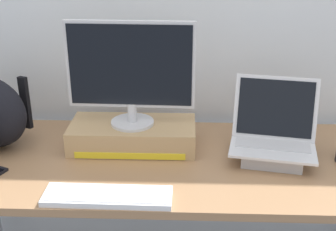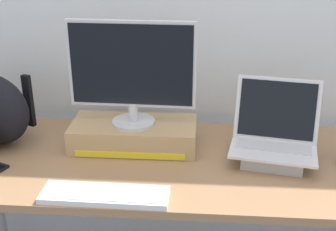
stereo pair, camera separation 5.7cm
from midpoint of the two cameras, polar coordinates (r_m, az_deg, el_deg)
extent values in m
cube|color=#99704C|center=(1.72, 0.96, -6.00)|extent=(1.87, 0.70, 0.03)
cube|color=tan|center=(1.79, -3.49, -2.45)|extent=(0.50, 0.24, 0.10)
cube|color=yellow|center=(1.70, -3.99, -5.15)|extent=(0.43, 0.00, 0.02)
cylinder|color=silver|center=(1.77, -3.53, -0.82)|extent=(0.17, 0.17, 0.01)
cylinder|color=silver|center=(1.75, -3.57, 0.48)|extent=(0.04, 0.04, 0.08)
cube|color=silver|center=(1.69, -3.73, 6.56)|extent=(0.49, 0.03, 0.34)
cube|color=black|center=(1.68, -3.79, 6.45)|extent=(0.47, 0.02, 0.31)
cube|color=#ADADB2|center=(1.74, 14.23, -4.94)|extent=(0.25, 0.24, 0.05)
cube|color=silver|center=(1.72, 14.33, -4.01)|extent=(0.35, 0.30, 0.01)
cube|color=#B7B7BC|center=(1.74, 14.37, -3.55)|extent=(0.30, 0.18, 0.00)
cube|color=silver|center=(1.75, 14.78, 0.75)|extent=(0.33, 0.14, 0.24)
cube|color=black|center=(1.75, 14.79, 0.74)|extent=(0.29, 0.12, 0.21)
cube|color=white|center=(1.49, -7.02, -10.14)|extent=(0.42, 0.13, 0.02)
cube|color=silver|center=(1.48, -7.04, -9.77)|extent=(0.40, 0.11, 0.00)
cube|color=black|center=(1.91, -16.69, 1.81)|extent=(0.04, 0.03, 0.22)
camera|label=1|loc=(0.03, -88.99, 0.42)|focal=47.32mm
camera|label=2|loc=(0.03, 91.01, -0.42)|focal=47.32mm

